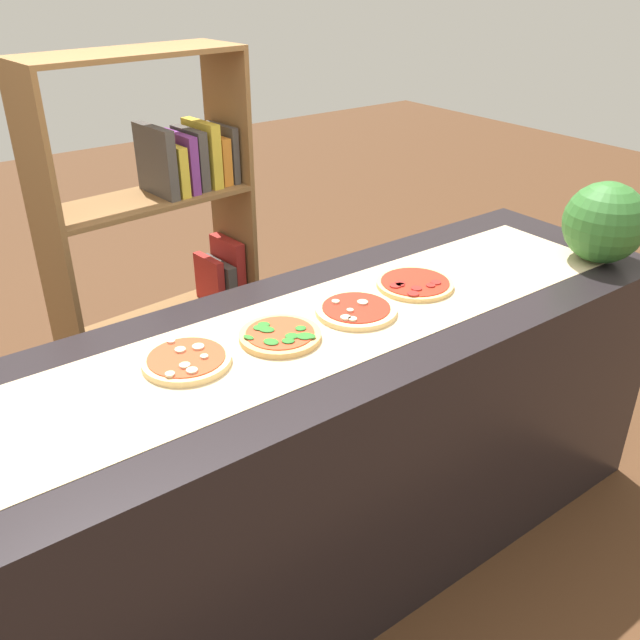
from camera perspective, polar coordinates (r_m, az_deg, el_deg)
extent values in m
plane|color=#4C2D19|center=(2.51, 0.00, -18.93)|extent=(12.00, 12.00, 0.00)
cube|color=black|center=(2.20, 0.00, -10.90)|extent=(2.46, 0.73, 0.90)
cube|color=tan|center=(1.95, 0.00, -0.49)|extent=(2.14, 0.45, 0.00)
cylinder|color=#E5C17F|center=(1.80, -11.06, -3.34)|extent=(0.23, 0.23, 0.02)
cylinder|color=red|center=(1.79, -11.09, -3.05)|extent=(0.20, 0.20, 0.00)
cylinder|color=#C6B28E|center=(1.75, -11.19, -3.76)|extent=(0.03, 0.03, 0.01)
cylinder|color=#C6B28E|center=(1.78, -9.64, -3.02)|extent=(0.02, 0.02, 0.01)
cylinder|color=#C6B28E|center=(1.73, -10.64, -4.16)|extent=(0.03, 0.03, 0.01)
cylinder|color=#C6B28E|center=(1.82, -11.58, -2.45)|extent=(0.03, 0.03, 0.01)
cylinder|color=#C6B28E|center=(1.86, -12.33, -1.74)|extent=(0.02, 0.02, 0.01)
cylinder|color=#C6B28E|center=(1.82, -10.13, -2.21)|extent=(0.03, 0.03, 0.01)
cylinder|color=#C6B28E|center=(1.72, -12.41, -4.43)|extent=(0.02, 0.02, 0.01)
cylinder|color=tan|center=(1.88, -3.35, -1.33)|extent=(0.23, 0.23, 0.02)
cylinder|color=red|center=(1.87, -3.36, -1.06)|extent=(0.19, 0.19, 0.00)
ellipsoid|color=#286B23|center=(1.91, -4.72, -0.36)|extent=(0.05, 0.05, 0.00)
ellipsoid|color=#286B23|center=(1.83, -2.68, -1.73)|extent=(0.05, 0.05, 0.00)
ellipsoid|color=#286B23|center=(1.89, -4.48, -0.77)|extent=(0.06, 0.06, 0.00)
ellipsoid|color=#286B23|center=(1.83, -4.11, -1.81)|extent=(0.05, 0.05, 0.00)
ellipsoid|color=#286B23|center=(1.85, -5.98, -1.43)|extent=(0.03, 0.04, 0.00)
ellipsoid|color=#286B23|center=(1.85, -1.46, -1.37)|extent=(0.04, 0.05, 0.00)
ellipsoid|color=#286B23|center=(1.90, -5.13, -0.61)|extent=(0.03, 0.04, 0.00)
ellipsoid|color=#286B23|center=(1.85, -1.06, -1.29)|extent=(0.05, 0.06, 0.00)
ellipsoid|color=#286B23|center=(1.85, -2.38, -1.32)|extent=(0.05, 0.05, 0.00)
ellipsoid|color=#286B23|center=(1.89, -1.62, -0.67)|extent=(0.04, 0.04, 0.00)
cylinder|color=#E5C17F|center=(2.02, 3.02, 0.83)|extent=(0.24, 0.24, 0.02)
cylinder|color=#AD2314|center=(2.01, 3.02, 1.07)|extent=(0.20, 0.20, 0.00)
cylinder|color=#C6B28E|center=(1.98, 2.52, 0.81)|extent=(0.02, 0.02, 0.01)
cylinder|color=#C6B28E|center=(1.94, 2.73, 0.08)|extent=(0.03, 0.03, 0.01)
cylinder|color=#C6B28E|center=(1.94, 2.15, 0.20)|extent=(0.03, 0.03, 0.01)
cylinder|color=#C6B28E|center=(2.03, 3.57, 1.48)|extent=(0.03, 0.03, 0.01)
cylinder|color=#C6B28E|center=(2.03, 1.31, 1.55)|extent=(0.02, 0.02, 0.01)
cylinder|color=#DBB26B|center=(2.20, 7.92, 2.97)|extent=(0.25, 0.25, 0.01)
cylinder|color=#AD2314|center=(2.19, 7.94, 3.18)|extent=(0.22, 0.22, 0.00)
cylinder|color=maroon|center=(2.14, 8.05, 2.62)|extent=(0.03, 0.03, 0.00)
cylinder|color=maroon|center=(2.17, 9.22, 2.87)|extent=(0.03, 0.03, 0.00)
cylinder|color=maroon|center=(2.17, 6.68, 3.09)|extent=(0.03, 0.03, 0.00)
cylinder|color=maroon|center=(2.15, 6.30, 2.86)|extent=(0.04, 0.04, 0.00)
cylinder|color=maroon|center=(2.11, 7.78, 2.20)|extent=(0.04, 0.04, 0.00)
cylinder|color=maroon|center=(2.19, 9.64, 3.11)|extent=(0.03, 0.03, 0.00)
cylinder|color=maroon|center=(2.16, 6.72, 2.94)|extent=(0.03, 0.03, 0.00)
sphere|color=#2D6628|center=(2.52, 22.65, 7.51)|extent=(0.28, 0.28, 0.28)
cube|color=brown|center=(2.92, -7.12, 6.70)|extent=(0.05, 0.29, 1.56)
cube|color=brown|center=(2.61, -20.91, 2.21)|extent=(0.05, 0.29, 1.56)
cube|color=brown|center=(3.12, -12.05, -8.42)|extent=(0.77, 0.36, 0.02)
cube|color=#B22823|center=(3.20, -7.03, -4.41)|extent=(0.06, 0.21, 0.22)
cube|color=#2D753D|center=(3.18, -7.67, -4.66)|extent=(0.05, 0.24, 0.22)
cube|color=#753384|center=(3.15, -8.39, -4.91)|extent=(0.06, 0.25, 0.23)
cube|color=silver|center=(3.15, -9.01, -5.44)|extent=(0.05, 0.21, 0.20)
cube|color=#753384|center=(3.14, -9.57, -5.85)|extent=(0.05, 0.18, 0.17)
cube|color=#753384|center=(3.12, -10.10, -6.17)|extent=(0.04, 0.17, 0.16)
cube|color=#753384|center=(3.10, -10.73, -6.33)|extent=(0.05, 0.23, 0.18)
cube|color=brown|center=(2.85, -13.06, -0.10)|extent=(0.77, 0.36, 0.02)
cube|color=#B22823|center=(2.95, -7.66, 4.36)|extent=(0.06, 0.20, 0.26)
cube|color=#47423D|center=(2.94, -8.43, 3.31)|extent=(0.06, 0.22, 0.17)
cube|color=#B22823|center=(2.91, -9.19, 3.32)|extent=(0.05, 0.18, 0.20)
cube|color=brown|center=(2.66, -14.26, 9.69)|extent=(0.77, 0.36, 0.02)
cube|color=#47423D|center=(2.79, -8.16, 13.67)|extent=(0.04, 0.20, 0.22)
cube|color=orange|center=(2.78, -8.82, 13.16)|extent=(0.06, 0.19, 0.18)
cube|color=gold|center=(2.74, -9.79, 13.56)|extent=(0.06, 0.21, 0.24)
cube|color=#47423D|center=(2.72, -10.75, 13.13)|extent=(0.06, 0.20, 0.22)
cube|color=#753384|center=(2.69, -11.64, 12.82)|extent=(0.05, 0.22, 0.21)
cube|color=gold|center=(2.67, -12.52, 12.30)|extent=(0.06, 0.24, 0.19)
cube|color=#47423D|center=(2.64, -13.53, 12.77)|extent=(0.06, 0.24, 0.25)
cube|color=brown|center=(2.55, -15.70, 20.67)|extent=(0.77, 0.36, 0.02)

